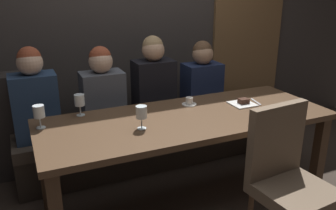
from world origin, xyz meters
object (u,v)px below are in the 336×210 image
at_px(diner_redhead, 34,97).
at_px(diner_bearded, 103,92).
at_px(wine_glass_far_left, 141,113).
at_px(fork_on_table, 256,102).
at_px(wine_glass_far_right, 79,101).
at_px(banquette_bench, 154,142).
at_px(dessert_plate, 243,103).
at_px(diner_near_end, 202,80).
at_px(espresso_cup, 189,102).
at_px(chair_near_side, 286,173).
at_px(wine_glass_end_left, 39,112).
at_px(diner_far_end, 153,83).
at_px(dining_table, 187,127).

bearing_deg(diner_redhead, diner_bearded, -3.49).
xyz_separation_m(wine_glass_far_left, fork_on_table, (1.07, 0.14, -0.11)).
distance_m(diner_bearded, wine_glass_far_right, 0.42).
relative_size(wine_glass_far_left, fork_on_table, 0.96).
relative_size(banquette_bench, dessert_plate, 13.16).
xyz_separation_m(diner_near_end, espresso_cup, (-0.38, -0.47, -0.02)).
bearing_deg(espresso_cup, wine_glass_far_left, -149.57).
relative_size(banquette_bench, chair_near_side, 2.55).
bearing_deg(wine_glass_end_left, wine_glass_far_left, -25.04).
distance_m(diner_redhead, dessert_plate, 1.70).
bearing_deg(diner_far_end, diner_bearded, 179.81).
xyz_separation_m(diner_far_end, wine_glass_far_right, (-0.73, -0.33, 0.03)).
bearing_deg(diner_near_end, fork_on_table, -75.93).
xyz_separation_m(dining_table, diner_redhead, (-1.02, 0.71, 0.16)).
height_order(diner_redhead, espresso_cup, diner_redhead).
bearing_deg(dining_table, dessert_plate, 5.67).
height_order(chair_near_side, wine_glass_end_left, chair_near_side).
xyz_separation_m(wine_glass_far_right, espresso_cup, (0.86, -0.12, -0.09)).
distance_m(diner_far_end, espresso_cup, 0.47).
relative_size(dining_table, wine_glass_far_left, 13.41).
xyz_separation_m(wine_glass_far_left, wine_glass_end_left, (-0.63, 0.30, 0.00)).
bearing_deg(banquette_bench, wine_glass_end_left, -154.55).
xyz_separation_m(chair_near_side, fork_on_table, (0.34, 0.78, 0.18)).
relative_size(wine_glass_far_right, espresso_cup, 1.37).
height_order(chair_near_side, wine_glass_far_right, chair_near_side).
xyz_separation_m(chair_near_side, diner_redhead, (-1.36, 1.43, 0.26)).
distance_m(diner_bearded, dessert_plate, 1.19).
distance_m(banquette_bench, wine_glass_far_right, 1.02).
bearing_deg(wine_glass_end_left, diner_near_end, 17.57).
distance_m(dining_table, espresso_cup, 0.29).
xyz_separation_m(diner_redhead, wine_glass_end_left, (-0.00, -0.50, 0.04)).
distance_m(banquette_bench, diner_redhead, 1.18).
bearing_deg(fork_on_table, banquette_bench, 147.09).
bearing_deg(diner_near_end, diner_far_end, -177.30).
bearing_deg(diner_far_end, dining_table, -89.82).
distance_m(chair_near_side, espresso_cup, 0.99).
distance_m(dessert_plate, fork_on_table, 0.14).
bearing_deg(diner_near_end, espresso_cup, -128.79).
bearing_deg(fork_on_table, wine_glass_far_right, 178.99).
height_order(dining_table, wine_glass_far_left, wine_glass_far_left).
height_order(wine_glass_far_right, espresso_cup, wine_glass_far_right).
relative_size(diner_redhead, diner_near_end, 1.07).
distance_m(wine_glass_far_left, fork_on_table, 1.08).
xyz_separation_m(diner_near_end, wine_glass_far_right, (-1.24, -0.35, 0.07)).
height_order(diner_near_end, wine_glass_far_left, diner_near_end).
bearing_deg(espresso_cup, diner_near_end, 51.21).
relative_size(wine_glass_end_left, fork_on_table, 0.96).
xyz_separation_m(banquette_bench, diner_redhead, (-1.02, 0.01, 0.59)).
height_order(banquette_bench, chair_near_side, chair_near_side).
bearing_deg(banquette_bench, wine_glass_far_left, -116.63).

